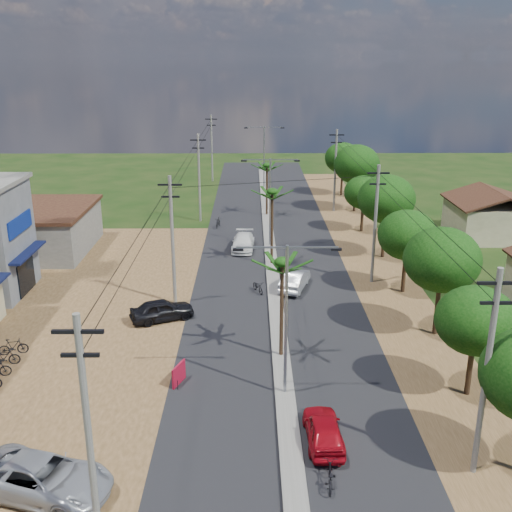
{
  "coord_description": "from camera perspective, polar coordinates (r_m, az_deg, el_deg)",
  "views": [
    {
      "loc": [
        -1.69,
        -26.64,
        16.39
      ],
      "look_at": [
        -1.35,
        13.38,
        3.0
      ],
      "focal_mm": 42.0,
      "sensor_mm": 36.0,
      "label": 1
    }
  ],
  "objects": [
    {
      "name": "median",
      "position": [
        47.55,
        1.58,
        -1.56
      ],
      "size": [
        1.0,
        90.0,
        0.18
      ],
      "primitive_type": "cube",
      "color": "#605E56",
      "rests_on": "ground"
    },
    {
      "name": "moto_rider_west_b",
      "position": [
        60.22,
        -3.63,
        3.17
      ],
      "size": [
        0.77,
        1.75,
        1.02
      ],
      "primitive_type": "imported",
      "rotation": [
        0.0,
        0.0,
        -0.18
      ],
      "color": "black",
      "rests_on": "ground"
    },
    {
      "name": "tree_east_c",
      "position": [
        37.34,
        17.3,
        -0.35
      ],
      "size": [
        4.6,
        4.6,
        6.83
      ],
      "color": "black",
      "rests_on": "ground"
    },
    {
      "name": "house_east_far",
      "position": [
        60.8,
        21.49,
        3.89
      ],
      "size": [
        7.6,
        7.5,
        4.6
      ],
      "color": "tan",
      "rests_on": "ground"
    },
    {
      "name": "moto_rider_west_a",
      "position": [
        43.57,
        0.19,
        -2.98
      ],
      "size": [
        1.18,
        1.77,
        0.88
      ],
      "primitive_type": "imported",
      "rotation": [
        0.0,
        0.0,
        0.4
      ],
      "color": "black",
      "rests_on": "ground"
    },
    {
      "name": "utility_pole_e_b",
      "position": [
        45.14,
        11.29,
        3.2
      ],
      "size": [
        1.6,
        0.24,
        9.0
      ],
      "color": "#605E56",
      "rests_on": "ground"
    },
    {
      "name": "car_parked_silver",
      "position": [
        26.2,
        -19.65,
        -19.34
      ],
      "size": [
        6.09,
        4.09,
        1.55
      ],
      "primitive_type": "imported",
      "rotation": [
        0.0,
        0.0,
        1.27
      ],
      "color": "#9DA1A5",
      "rests_on": "ground"
    },
    {
      "name": "utility_pole_e_a",
      "position": [
        25.41,
        21.12,
        -10.11
      ],
      "size": [
        1.6,
        0.24,
        9.0
      ],
      "color": "#605E56",
      "rests_on": "ground"
    },
    {
      "name": "streetlight_near",
      "position": [
        29.11,
        2.89,
        -5.02
      ],
      "size": [
        5.1,
        0.18,
        8.0
      ],
      "color": "gray",
      "rests_on": "ground"
    },
    {
      "name": "low_shed",
      "position": [
        56.08,
        -20.63,
        2.38
      ],
      "size": [
        10.4,
        10.4,
        3.95
      ],
      "color": "#605E56",
      "rests_on": "ground"
    },
    {
      "name": "utility_pole_w_b",
      "position": [
        40.7,
        -7.97,
        1.71
      ],
      "size": [
        1.6,
        0.24,
        9.0
      ],
      "color": "#605E56",
      "rests_on": "ground"
    },
    {
      "name": "tree_east_b",
      "position": [
        31.32,
        20.2,
        -5.79
      ],
      "size": [
        4.0,
        4.0,
        5.83
      ],
      "color": "black",
      "rests_on": "ground"
    },
    {
      "name": "roadside_sign",
      "position": [
        32.18,
        -7.36,
        -11.12
      ],
      "size": [
        0.57,
        1.32,
        1.15
      ],
      "rotation": [
        0.0,
        0.0,
        -0.36
      ],
      "color": "maroon",
      "rests_on": "ground"
    },
    {
      "name": "tree_east_e",
      "position": [
        51.19,
        12.32,
        5.32
      ],
      "size": [
        4.8,
        4.8,
        7.14
      ],
      "color": "black",
      "rests_on": "ground"
    },
    {
      "name": "tree_east_f",
      "position": [
        59.02,
        10.21,
        5.97
      ],
      "size": [
        3.8,
        3.8,
        5.52
      ],
      "color": "black",
      "rests_on": "ground"
    },
    {
      "name": "streetlight_far",
      "position": [
        77.53,
        0.78,
        9.89
      ],
      "size": [
        5.1,
        0.18,
        8.0
      ],
      "color": "gray",
      "rests_on": "ground"
    },
    {
      "name": "tree_east_h",
      "position": [
        74.43,
        8.27,
        9.22
      ],
      "size": [
        4.4,
        4.4,
        6.52
      ],
      "color": "black",
      "rests_on": "ground"
    },
    {
      "name": "palm_median_mid",
      "position": [
        47.83,
        1.56,
        5.82
      ],
      "size": [
        2.0,
        2.0,
        6.55
      ],
      "color": "black",
      "rests_on": "ground"
    },
    {
      "name": "car_white_far",
      "position": [
        53.17,
        -1.24,
        1.29
      ],
      "size": [
        2.11,
        4.66,
        1.32
      ],
      "primitive_type": "imported",
      "rotation": [
        0.0,
        0.0,
        -0.06
      ],
      "color": "silver",
      "rests_on": "ground"
    },
    {
      "name": "palm_median_near",
      "position": [
        32.55,
        2.52,
        -1.0
      ],
      "size": [
        2.0,
        2.0,
        6.15
      ],
      "color": "black",
      "rests_on": "ground"
    },
    {
      "name": "utility_pole_w_d",
      "position": [
        82.63,
        -4.24,
        10.36
      ],
      "size": [
        1.6,
        0.24,
        9.0
      ],
      "color": "#605E56",
      "rests_on": "ground"
    },
    {
      "name": "utility_pole_e_c",
      "position": [
        66.32,
        7.56,
        8.24
      ],
      "size": [
        1.6,
        0.24,
        9.0
      ],
      "color": "#605E56",
      "rests_on": "ground"
    },
    {
      "name": "utility_pole_w_c",
      "position": [
        61.97,
        -5.44,
        7.6
      ],
      "size": [
        1.6,
        0.24,
        9.0
      ],
      "color": "#605E56",
      "rests_on": "ground"
    },
    {
      "name": "car_parked_dark",
      "position": [
        39.51,
        -8.94,
        -5.14
      ],
      "size": [
        4.43,
        3.18,
        1.4
      ],
      "primitive_type": "imported",
      "rotation": [
        0.0,
        0.0,
        1.99
      ],
      "color": "black",
      "rests_on": "ground"
    },
    {
      "name": "car_silver_mid",
      "position": [
        44.22,
        3.68,
        -2.31
      ],
      "size": [
        2.71,
        4.55,
        1.42
      ],
      "primitive_type": "imported",
      "rotation": [
        0.0,
        0.0,
        2.84
      ],
      "color": "#9DA1A5",
      "rests_on": "ground"
    },
    {
      "name": "streetlight_mid",
      "position": [
        52.95,
        1.36,
        5.83
      ],
      "size": [
        5.1,
        0.18,
        8.0
      ],
      "color": "gray",
      "rests_on": "ground"
    },
    {
      "name": "tree_east_d",
      "position": [
        43.81,
        14.2,
        1.95
      ],
      "size": [
        4.2,
        4.2,
        6.13
      ],
      "color": "black",
      "rests_on": "ground"
    },
    {
      "name": "car_red_near",
      "position": [
        27.74,
        6.46,
        -16.17
      ],
      "size": [
        1.68,
        3.95,
        1.33
      ],
      "primitive_type": "imported",
      "rotation": [
        0.0,
        0.0,
        3.17
      ],
      "color": "maroon",
      "rests_on": "ground"
    },
    {
      "name": "utility_pole_w_a",
      "position": [
        20.98,
        -15.67,
        -15.95
      ],
      "size": [
        1.6,
        0.24,
        9.0
      ],
      "color": "#605E56",
      "rests_on": "ground"
    },
    {
      "name": "palm_median_far",
      "position": [
        63.64,
        1.05,
        8.42
      ],
      "size": [
        2.0,
        2.0,
        5.85
      ],
      "color": "black",
      "rests_on": "ground"
    },
    {
      "name": "dirt_lot_west",
      "position": [
        40.56,
        -19.73,
        -6.47
      ],
      "size": [
        18.0,
        46.0,
        0.04
      ],
      "primitive_type": "cube",
      "color": "#50391B",
      "rests_on": "ground"
    },
    {
      "name": "dirt_shoulder_east",
      "position": [
        45.89,
        12.39,
        -2.86
      ],
      "size": [
        5.0,
        90.0,
        0.03
      ],
      "primitive_type": "cube",
      "color": "#50391B",
      "rests_on": "ground"
    },
    {
      "name": "road",
      "position": [
        44.77,
        1.71,
        -2.96
      ],
      "size": [
        12.0,
        110.0,
        0.04
      ],
      "primitive_type": "cube",
      "color": "black",
      "rests_on": "ground"
    },
    {
      "name": "tree_east_g",
      "position": [
        66.59,
        9.56,
        8.61
      ],
      "size": [
        5.0,
        5.0,
        7.38
      ],
      "color": "black",
      "rests_on": "ground"
    },
    {
      "name": "ground",
      "position": [
        31.32,
        2.75,
        -13.08
      ],
      "size": [
        160.0,
        160.0,
        0.0
      ],
      "primitive_type": "plane",
      "color": "black",
      "rests_on": "ground"
    },
    {
      "name": "moto_rider_east",
      "position": [
        25.62,
        7.06,
        -20.11
      ],
      "size": [
        0.8,
        1.81,
        0.92
      ],
      "primitive_type": "imported",
      "rotation": [
        0.0,
        0.0,
        3.03
      ],
      "color": "black",
      "rests_on": "ground"
    }
  ]
}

